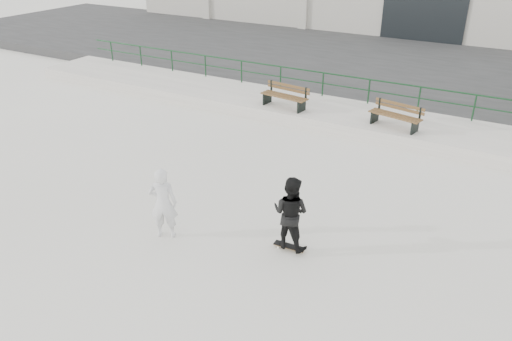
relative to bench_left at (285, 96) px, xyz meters
The scene contains 9 objects.
ground 8.96m from the bench_left, 78.74° to the right, with size 120.00×120.00×0.00m, color beige.
ledge 2.02m from the bench_left, 23.57° to the left, with size 30.00×3.00×0.50m, color silver.
parking_strip 9.45m from the bench_left, 79.36° to the left, with size 60.00×14.00×0.50m, color #303030.
railing 2.71m from the bench_left, 49.80° to the left, with size 28.00×0.06×1.03m.
bench_left is the anchor object (origin of this frame).
bench_right 4.41m from the bench_left, ahead, with size 1.97×0.93×0.87m.
skateboard 8.99m from the bench_left, 62.58° to the right, with size 0.79×0.25×0.09m.
standing_skater 8.95m from the bench_left, 62.58° to the right, with size 0.91×0.71×1.86m, color black.
seated_skater 9.04m from the bench_left, 82.75° to the right, with size 0.69×0.45×1.89m, color silver.
Camera 1 is at (6.62, -8.31, 7.16)m, focal length 35.00 mm.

